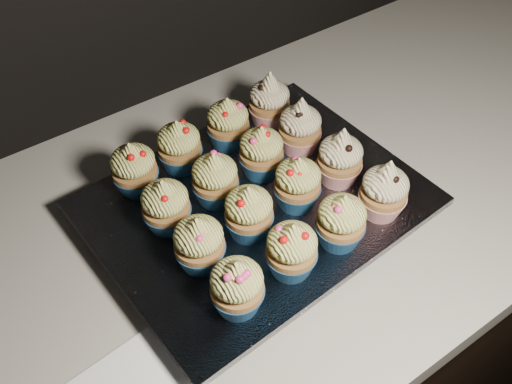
# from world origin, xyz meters

# --- Properties ---
(cabinet) EXTENTS (2.40, 0.60, 0.86)m
(cabinet) POSITION_xyz_m (0.00, 1.70, 0.43)
(cabinet) COLOR black
(cabinet) RESTS_ON ground
(worktop) EXTENTS (2.44, 0.64, 0.04)m
(worktop) POSITION_xyz_m (0.00, 1.70, 0.88)
(worktop) COLOR beige
(worktop) RESTS_ON cabinet
(baking_tray) EXTENTS (0.42, 0.33, 0.02)m
(baking_tray) POSITION_xyz_m (-0.17, 1.68, 0.91)
(baking_tray) COLOR black
(baking_tray) RESTS_ON worktop
(foil_lining) EXTENTS (0.45, 0.36, 0.01)m
(foil_lining) POSITION_xyz_m (-0.17, 1.68, 0.93)
(foil_lining) COLOR silver
(foil_lining) RESTS_ON baking_tray
(cupcake_0) EXTENTS (0.06, 0.06, 0.08)m
(cupcake_0) POSITION_xyz_m (-0.28, 1.56, 0.97)
(cupcake_0) COLOR navy
(cupcake_0) RESTS_ON foil_lining
(cupcake_1) EXTENTS (0.06, 0.06, 0.08)m
(cupcake_1) POSITION_xyz_m (-0.20, 1.56, 0.97)
(cupcake_1) COLOR navy
(cupcake_1) RESTS_ON foil_lining
(cupcake_2) EXTENTS (0.06, 0.06, 0.08)m
(cupcake_2) POSITION_xyz_m (-0.12, 1.56, 0.97)
(cupcake_2) COLOR navy
(cupcake_2) RESTS_ON foil_lining
(cupcake_3) EXTENTS (0.06, 0.06, 0.10)m
(cupcake_3) POSITION_xyz_m (-0.05, 1.57, 0.97)
(cupcake_3) COLOR #A4161E
(cupcake_3) RESTS_ON foil_lining
(cupcake_4) EXTENTS (0.06, 0.06, 0.08)m
(cupcake_4) POSITION_xyz_m (-0.29, 1.63, 0.97)
(cupcake_4) COLOR navy
(cupcake_4) RESTS_ON foil_lining
(cupcake_5) EXTENTS (0.06, 0.06, 0.08)m
(cupcake_5) POSITION_xyz_m (-0.21, 1.64, 0.97)
(cupcake_5) COLOR navy
(cupcake_5) RESTS_ON foil_lining
(cupcake_6) EXTENTS (0.06, 0.06, 0.08)m
(cupcake_6) POSITION_xyz_m (-0.13, 1.64, 0.97)
(cupcake_6) COLOR navy
(cupcake_6) RESTS_ON foil_lining
(cupcake_7) EXTENTS (0.06, 0.06, 0.10)m
(cupcake_7) POSITION_xyz_m (-0.05, 1.65, 0.97)
(cupcake_7) COLOR #A4161E
(cupcake_7) RESTS_ON foil_lining
(cupcake_8) EXTENTS (0.06, 0.06, 0.08)m
(cupcake_8) POSITION_xyz_m (-0.29, 1.71, 0.97)
(cupcake_8) COLOR navy
(cupcake_8) RESTS_ON foil_lining
(cupcake_9) EXTENTS (0.06, 0.06, 0.08)m
(cupcake_9) POSITION_xyz_m (-0.21, 1.71, 0.97)
(cupcake_9) COLOR navy
(cupcake_9) RESTS_ON foil_lining
(cupcake_10) EXTENTS (0.06, 0.06, 0.08)m
(cupcake_10) POSITION_xyz_m (-0.13, 1.72, 0.97)
(cupcake_10) COLOR navy
(cupcake_10) RESTS_ON foil_lining
(cupcake_11) EXTENTS (0.06, 0.06, 0.10)m
(cupcake_11) POSITION_xyz_m (-0.06, 1.73, 0.97)
(cupcake_11) COLOR #A4161E
(cupcake_11) RESTS_ON foil_lining
(cupcake_12) EXTENTS (0.06, 0.06, 0.08)m
(cupcake_12) POSITION_xyz_m (-0.29, 1.79, 0.97)
(cupcake_12) COLOR navy
(cupcake_12) RESTS_ON foil_lining
(cupcake_13) EXTENTS (0.06, 0.06, 0.08)m
(cupcake_13) POSITION_xyz_m (-0.22, 1.80, 0.97)
(cupcake_13) COLOR navy
(cupcake_13) RESTS_ON foil_lining
(cupcake_14) EXTENTS (0.06, 0.06, 0.08)m
(cupcake_14) POSITION_xyz_m (-0.14, 1.80, 0.97)
(cupcake_14) COLOR navy
(cupcake_14) RESTS_ON foil_lining
(cupcake_15) EXTENTS (0.06, 0.06, 0.10)m
(cupcake_15) POSITION_xyz_m (-0.06, 1.80, 0.97)
(cupcake_15) COLOR #A4161E
(cupcake_15) RESTS_ON foil_lining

